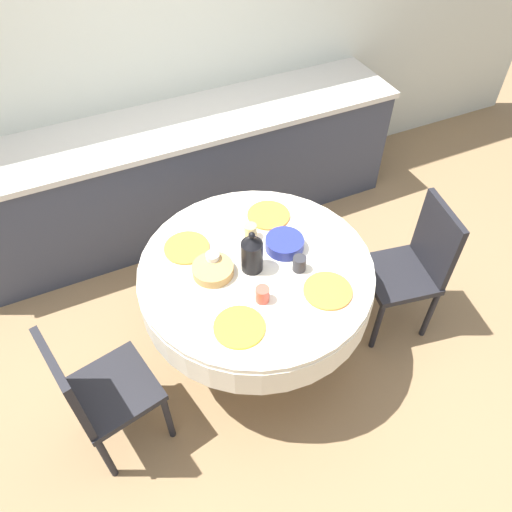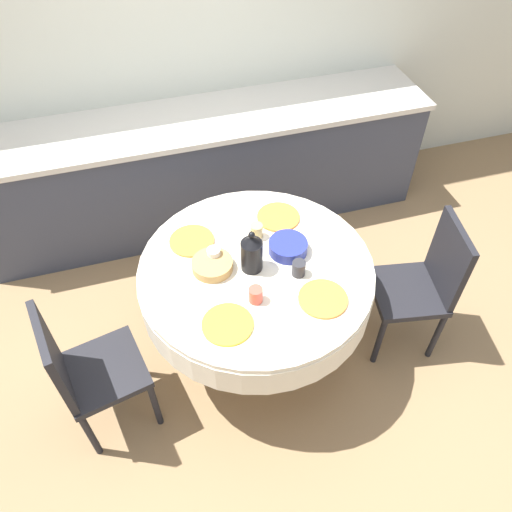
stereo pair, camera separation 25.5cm
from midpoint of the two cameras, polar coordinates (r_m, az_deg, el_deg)
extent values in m
plane|color=#8E704C|center=(3.23, 2.30, -10.48)|extent=(12.00, 12.00, 0.00)
cube|color=beige|center=(3.63, -5.91, 23.70)|extent=(7.00, 0.05, 2.60)
cube|color=#383D4C|center=(3.79, -3.79, 9.51)|extent=(3.20, 0.60, 0.85)
cube|color=beige|center=(3.53, -4.16, 15.24)|extent=(3.24, 0.64, 0.04)
cylinder|color=brown|center=(3.21, 2.31, -10.29)|extent=(0.44, 0.44, 0.04)
cylinder|color=brown|center=(2.98, 2.47, -7.37)|extent=(0.11, 0.11, 0.52)
cylinder|color=silver|center=(2.70, 2.70, -3.04)|extent=(1.25, 1.25, 0.18)
cylinder|color=silver|center=(2.62, 2.78, -1.57)|extent=(1.24, 1.24, 0.03)
cube|color=black|center=(3.10, 19.16, -3.96)|extent=(0.46, 0.46, 0.04)
cube|color=black|center=(3.00, 23.50, -0.51)|extent=(0.10, 0.38, 0.46)
cylinder|color=black|center=(3.12, 16.20, -9.48)|extent=(0.04, 0.04, 0.42)
cylinder|color=black|center=(3.30, 14.38, -4.46)|extent=(0.04, 0.04, 0.42)
cylinder|color=black|center=(3.25, 22.09, -8.58)|extent=(0.04, 0.04, 0.42)
cylinder|color=black|center=(3.43, 19.97, -3.82)|extent=(0.04, 0.04, 0.42)
cube|color=black|center=(2.71, -14.38, -12.75)|extent=(0.47, 0.47, 0.04)
cube|color=black|center=(2.50, -19.41, -11.27)|extent=(0.11, 0.38, 0.46)
cylinder|color=black|center=(3.00, -11.45, -11.13)|extent=(0.04, 0.04, 0.42)
cylinder|color=black|center=(2.83, -8.83, -16.57)|extent=(0.04, 0.04, 0.42)
cylinder|color=black|center=(3.00, -17.89, -13.57)|extent=(0.04, 0.04, 0.42)
cylinder|color=black|center=(2.82, -15.83, -19.25)|extent=(0.04, 0.04, 0.42)
cylinder|color=yellow|center=(2.37, -0.18, -8.00)|extent=(0.25, 0.25, 0.01)
cylinder|color=#CC4C3D|center=(2.44, 2.97, -4.63)|extent=(0.07, 0.07, 0.08)
cylinder|color=orange|center=(2.50, 10.58, -4.99)|extent=(0.25, 0.25, 0.01)
cylinder|color=#28282D|center=(2.57, 7.75, -1.56)|extent=(0.07, 0.07, 0.08)
cylinder|color=orange|center=(2.74, -4.73, 1.61)|extent=(0.25, 0.25, 0.01)
cylinder|color=white|center=(2.61, -2.05, -0.05)|extent=(0.07, 0.07, 0.08)
cylinder|color=orange|center=(2.88, 5.11, 4.34)|extent=(0.25, 0.25, 0.01)
cylinder|color=#DBB766|center=(2.74, 2.71, 2.75)|extent=(0.07, 0.07, 0.08)
cylinder|color=black|center=(2.54, 2.35, -0.03)|extent=(0.11, 0.11, 0.18)
cone|color=black|center=(2.46, 2.42, 1.72)|extent=(0.10, 0.10, 0.04)
sphere|color=black|center=(2.44, 2.45, 2.35)|extent=(0.03, 0.03, 0.03)
cylinder|color=#AD844C|center=(2.58, -2.20, -1.19)|extent=(0.22, 0.22, 0.05)
cylinder|color=navy|center=(2.68, 6.41, 0.90)|extent=(0.21, 0.21, 0.07)
camera|label=1|loc=(0.13, -87.13, 3.06)|focal=35.00mm
camera|label=2|loc=(0.13, 92.87, -3.06)|focal=35.00mm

